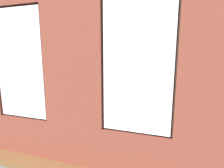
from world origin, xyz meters
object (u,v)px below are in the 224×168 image
coffee_table (103,101)px  media_console (61,93)px  candle_jar (106,99)px  couch_left (197,115)px  tv_flatscreen (60,77)px  remote_black (103,99)px  potted_plant_by_left_couch (178,97)px  cup_ceramic (99,97)px  table_plant_small (89,96)px  couch_by_window (78,127)px  potted_plant_near_tv (56,91)px  potted_plant_beside_window_right (4,106)px

coffee_table → media_console: bearing=-20.0°
coffee_table → candle_jar: candle_jar is taller
couch_left → tv_flatscreen: (4.68, -1.07, 0.60)m
remote_black → potted_plant_by_left_couch: (-2.23, -1.16, -0.05)m
cup_ceramic → table_plant_small: table_plant_small is taller
couch_by_window → candle_jar: size_ratio=18.52×
couch_left → tv_flatscreen: tv_flatscreen is taller
media_console → potted_plant_near_tv: size_ratio=0.96×
table_plant_small → potted_plant_beside_window_right: (1.27, 1.88, 0.10)m
potted_plant_beside_window_right → potted_plant_by_left_couch: 5.07m
table_plant_small → potted_plant_beside_window_right: 2.27m
couch_by_window → coffee_table: bearing=-85.8°
cup_ceramic → potted_plant_by_left_couch: size_ratio=0.17×
cup_ceramic → potted_plant_by_left_couch: bearing=-156.2°
couch_by_window → candle_jar: bearing=-89.1°
cup_ceramic → potted_plant_by_left_couch: (-2.42, -1.07, -0.08)m
couch_left → media_console: 4.80m
cup_ceramic → candle_jar: (-0.30, 0.21, 0.00)m
couch_left → potted_plant_near_tv: 4.14m
coffee_table → remote_black: bearing=18.4°
remote_black → potted_plant_by_left_couch: potted_plant_by_left_couch is taller
couch_left → potted_plant_beside_window_right: 4.68m
candle_jar → potted_plant_beside_window_right: potted_plant_beside_window_right is taller
couch_by_window → table_plant_small: couch_by_window is taller
couch_by_window → potted_plant_beside_window_right: 1.89m
couch_left → tv_flatscreen: 4.84m
remote_black → tv_flatscreen: size_ratio=0.18×
remote_black → potted_plant_near_tv: (1.49, 0.30, 0.20)m
potted_plant_near_tv → potted_plant_beside_window_right: bearing=82.3°
media_console → remote_black: bearing=160.0°
candle_jar → potted_plant_near_tv: size_ratio=0.08×
couch_left → coffee_table: 2.65m
media_console → coffee_table: bearing=160.0°
potted_plant_near_tv → coffee_table: bearing=-168.5°
couch_left → potted_plant_beside_window_right: size_ratio=2.11×
remote_black → potted_plant_near_tv: 1.54m
cup_ceramic → candle_jar: 0.37m
potted_plant_near_tv → tv_flatscreen: bearing=-62.2°
couch_by_window → potted_plant_by_left_couch: bearing=-124.4°
remote_black → potted_plant_near_tv: size_ratio=0.14×
tv_flatscreen → cup_ceramic: bearing=160.6°
potted_plant_by_left_couch → remote_black: bearing=27.5°
remote_black → potted_plant_by_left_couch: size_ratio=0.31×
table_plant_small → media_console: (1.60, -0.86, -0.23)m
tv_flatscreen → remote_black: bearing=159.9°
cup_ceramic → potted_plant_near_tv: bearing=17.0°
potted_plant_by_left_couch → tv_flatscreen: bearing=5.5°
couch_left → candle_jar: bearing=-94.7°
tv_flatscreen → media_console: bearing=90.0°
potted_plant_beside_window_right → media_console: bearing=-83.2°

